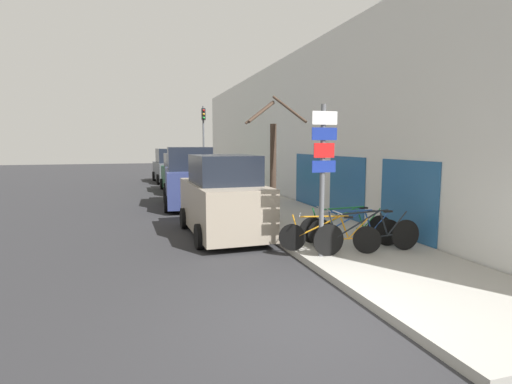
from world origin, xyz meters
The scene contains 15 objects.
ground_plane centered at (0.00, 11.20, 0.00)m, with size 80.00×80.00×0.00m, color #28282B.
sidewalk_curb centered at (2.60, 14.00, 0.07)m, with size 3.20×32.00×0.15m.
building_facade centered at (4.35, 13.93, 3.23)m, with size 0.23×32.00×6.50m.
signpost centered at (1.38, 2.69, 1.98)m, with size 0.57×0.13×3.25m.
bicycle_0 centered at (2.50, 2.63, 0.56)m, with size 2.62×0.44×0.97m.
bicycle_1 centered at (1.70, 2.94, 0.52)m, with size 2.07×1.01×0.85m.
bicycle_2 centered at (2.54, 3.26, 0.53)m, with size 2.17×0.70×0.89m.
bicycle_3 centered at (2.56, 3.68, 0.54)m, with size 2.37×0.54×0.89m.
parked_car_0 centered at (-0.08, 5.91, 1.04)m, with size 2.10×4.20×2.27m.
parked_car_1 centered at (-0.29, 11.48, 1.11)m, with size 2.28×4.41×2.46m.
parked_car_2 centered at (-0.09, 16.93, 0.95)m, with size 1.94×4.48×2.08m.
parked_car_3 centered at (-0.16, 22.70, 1.02)m, with size 2.17×4.61×2.27m.
pedestrian_near centered at (2.28, 10.09, 1.13)m, with size 0.43×0.38×1.69m.
street_tree centered at (1.62, 6.57, 2.00)m, with size 1.63×1.34×3.88m.
traffic_light centered at (1.28, 17.12, 3.03)m, with size 0.20×0.30×4.50m.
Camera 1 is at (-2.44, -4.98, 2.57)m, focal length 28.00 mm.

